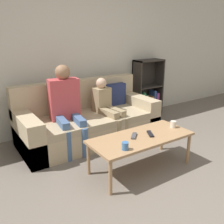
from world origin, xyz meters
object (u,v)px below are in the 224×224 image
at_px(tv_remote_1, 134,136).
at_px(cup_far, 125,146).
at_px(tv_remote_0, 150,134).
at_px(bookshelf, 146,94).
at_px(couch, 88,121).
at_px(person_child, 107,106).
at_px(person_adult, 66,102).
at_px(coffee_table, 141,139).
at_px(cup_near, 173,124).

bearing_deg(tv_remote_1, cup_far, -97.30).
bearing_deg(tv_remote_0, tv_remote_1, -170.35).
xyz_separation_m(cup_far, tv_remote_1, (0.29, 0.21, -0.03)).
xyz_separation_m(tv_remote_0, tv_remote_1, (-0.20, 0.06, 0.00)).
height_order(bookshelf, tv_remote_1, bookshelf).
distance_m(couch, cup_far, 1.35).
height_order(person_child, tv_remote_1, person_child).
bearing_deg(tv_remote_0, person_adult, 146.40).
relative_size(couch, tv_remote_1, 13.42).
bearing_deg(tv_remote_0, coffee_table, -163.08).
relative_size(person_adult, person_child, 1.26).
distance_m(person_child, tv_remote_1, 0.99).
xyz_separation_m(bookshelf, cup_near, (-0.94, -1.60, 0.07)).
bearing_deg(tv_remote_1, person_child, 122.13).
relative_size(bookshelf, cup_far, 12.75).
relative_size(tv_remote_0, tv_remote_1, 1.11).
height_order(bookshelf, cup_near, bookshelf).
xyz_separation_m(cup_far, tv_remote_0, (0.49, 0.15, -0.03)).
distance_m(person_adult, tv_remote_0, 1.26).
height_order(person_adult, cup_near, person_adult).
relative_size(bookshelf, tv_remote_1, 6.97).
relative_size(bookshelf, coffee_table, 0.86).
xyz_separation_m(cup_near, cup_far, (-0.89, -0.17, -0.00)).
xyz_separation_m(person_child, cup_near, (0.37, -1.01, -0.06)).
bearing_deg(person_child, cup_near, -75.91).
bearing_deg(cup_near, person_adult, 133.45).
relative_size(cup_near, tv_remote_1, 0.56).
height_order(bookshelf, person_adult, person_adult).
relative_size(couch, tv_remote_0, 12.05).
xyz_separation_m(bookshelf, person_adult, (-1.95, -0.54, 0.28)).
xyz_separation_m(person_adult, tv_remote_0, (0.61, -1.08, -0.23)).
distance_m(couch, cup_near, 1.32).
height_order(bookshelf, coffee_table, bookshelf).
distance_m(person_adult, cup_far, 1.25).
distance_m(bookshelf, cup_far, 2.54).
bearing_deg(coffee_table, tv_remote_1, 151.97).
xyz_separation_m(couch, coffee_table, (0.10, -1.14, 0.10)).
distance_m(bookshelf, tv_remote_1, 2.19).
relative_size(coffee_table, person_adult, 1.06).
xyz_separation_m(bookshelf, coffee_table, (-1.46, -1.60, -0.01)).
xyz_separation_m(coffee_table, tv_remote_0, (0.12, -0.02, 0.05)).
distance_m(person_child, cup_far, 1.29).
bearing_deg(bookshelf, tv_remote_1, -134.67).
bearing_deg(bookshelf, cup_far, -135.87).
height_order(tv_remote_0, tv_remote_1, same).
distance_m(coffee_table, tv_remote_1, 0.10).
bearing_deg(tv_remote_1, person_adult, 157.77).
relative_size(bookshelf, cup_near, 12.41).
height_order(coffee_table, cup_far, cup_far).
distance_m(couch, coffee_table, 1.15).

